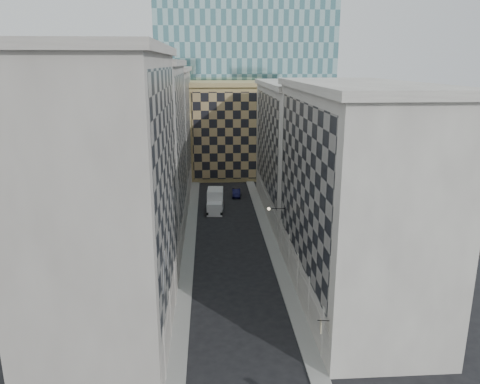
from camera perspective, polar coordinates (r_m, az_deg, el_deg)
name	(u,v)px	position (r m, az deg, el deg)	size (l,w,h in m)	color
sidewalk_west	(190,242)	(61.07, -6.16, -6.02)	(1.50, 100.00, 0.15)	gray
sidewalk_east	(270,240)	(61.50, 3.71, -5.81)	(1.50, 100.00, 0.15)	gray
bldg_left_a	(109,195)	(40.12, -15.72, -0.33)	(10.80, 22.80, 23.70)	gray
bldg_left_b	(144,152)	(61.38, -11.63, 4.80)	(10.80, 22.80, 22.70)	gray
bldg_left_c	(161,132)	(83.03, -9.64, 7.27)	(10.80, 22.80, 21.70)	gray
bldg_right_a	(352,194)	(45.50, 13.44, -0.29)	(10.80, 26.80, 20.70)	#A8A29A
bldg_right_b	(298,149)	(71.19, 7.13, 5.23)	(10.80, 28.80, 19.70)	#A8A29A
tan_block	(231,129)	(95.68, -1.08, 7.70)	(16.80, 14.80, 18.80)	tan
church_tower	(219,41)	(108.92, -2.61, 17.87)	(7.20, 7.20, 51.50)	#2C2722
flagpoles_left	(166,261)	(35.96, -9.01, -8.25)	(0.10, 6.33, 2.33)	gray
bracket_lamp	(270,209)	(53.74, 3.73, -2.06)	(1.98, 0.36, 0.36)	black
box_truck	(215,202)	(73.11, -3.04, -1.19)	(2.76, 6.08, 3.27)	silver
dark_car	(236,193)	(80.90, -0.46, -0.11)	(1.36, 3.89, 1.28)	black
shop_sign	(321,326)	(35.96, 9.85, -15.78)	(0.91, 0.80, 0.88)	black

